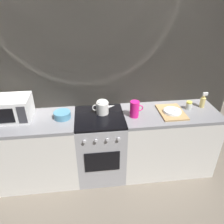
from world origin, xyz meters
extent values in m
plane|color=#6B6054|center=(0.00, 0.00, 0.00)|extent=(8.00, 8.00, 0.00)
cube|color=#A39989|center=(0.00, 0.33, 1.20)|extent=(3.60, 0.05, 2.40)
cube|color=beige|center=(0.00, 0.30, 1.20)|extent=(3.58, 0.01, 2.39)
cube|color=silver|center=(-0.90, 0.00, 0.43)|extent=(1.20, 0.60, 0.86)
cube|color=gray|center=(-0.90, 0.00, 0.88)|extent=(1.20, 0.60, 0.04)
cube|color=#9E9EA3|center=(0.00, 0.00, 0.43)|extent=(0.60, 0.60, 0.87)
cube|color=black|center=(0.00, 0.00, 0.89)|extent=(0.59, 0.59, 0.03)
cube|color=black|center=(0.00, -0.30, 0.45)|extent=(0.42, 0.01, 0.28)
cylinder|color=#B7B7BC|center=(-0.19, -0.32, 0.78)|extent=(0.04, 0.02, 0.04)
cylinder|color=#B7B7BC|center=(-0.06, -0.32, 0.78)|extent=(0.04, 0.02, 0.04)
cylinder|color=#B7B7BC|center=(0.06, -0.32, 0.78)|extent=(0.04, 0.02, 0.04)
cylinder|color=#B7B7BC|center=(0.19, -0.32, 0.78)|extent=(0.04, 0.02, 0.04)
cube|color=silver|center=(0.90, 0.00, 0.43)|extent=(1.20, 0.60, 0.86)
cube|color=gray|center=(0.90, 0.00, 0.88)|extent=(1.20, 0.60, 0.04)
cube|color=white|center=(-1.03, 0.08, 1.04)|extent=(0.46, 0.34, 0.27)
cube|color=black|center=(-1.08, -0.09, 1.04)|extent=(0.28, 0.01, 0.17)
cube|color=#333338|center=(-0.86, -0.09, 1.04)|extent=(0.09, 0.01, 0.21)
cylinder|color=white|center=(0.04, 0.07, 0.98)|extent=(0.15, 0.15, 0.15)
cylinder|color=white|center=(0.04, 0.07, 1.06)|extent=(0.13, 0.13, 0.02)
cone|color=white|center=(0.15, 0.07, 0.99)|extent=(0.10, 0.04, 0.05)
torus|color=white|center=(-0.04, 0.07, 0.98)|extent=(0.08, 0.01, 0.08)
cylinder|color=teal|center=(-0.44, 0.02, 0.94)|extent=(0.20, 0.20, 0.08)
cylinder|color=#E5197A|center=(0.42, -0.05, 1.00)|extent=(0.11, 0.11, 0.20)
torus|color=#E5197A|center=(0.48, -0.05, 1.01)|extent=(0.08, 0.01, 0.08)
cube|color=tan|center=(0.89, -0.02, 0.91)|extent=(0.30, 0.40, 0.02)
cylinder|color=silver|center=(0.89, -0.04, 0.93)|extent=(0.22, 0.22, 0.01)
cylinder|color=silver|center=(0.89, -0.04, 0.94)|extent=(0.21, 0.21, 0.01)
cylinder|color=silver|center=(0.91, -0.04, 0.95)|extent=(0.16, 0.07, 0.01)
cube|color=silver|center=(0.87, -0.03, 0.95)|extent=(0.16, 0.09, 0.00)
cylinder|color=silver|center=(1.14, 0.05, 0.94)|extent=(0.08, 0.08, 0.08)
cylinder|color=#D8D14C|center=(1.14, 0.05, 0.99)|extent=(0.07, 0.07, 0.02)
cylinder|color=#E5CC72|center=(1.34, 0.08, 0.97)|extent=(0.06, 0.06, 0.13)
cylinder|color=#E5CC72|center=(1.34, 0.08, 1.05)|extent=(0.03, 0.03, 0.04)
cube|color=white|center=(1.35, 0.08, 1.08)|extent=(0.06, 0.02, 0.04)
camera|label=1|loc=(-0.12, -2.27, 2.27)|focal=35.11mm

